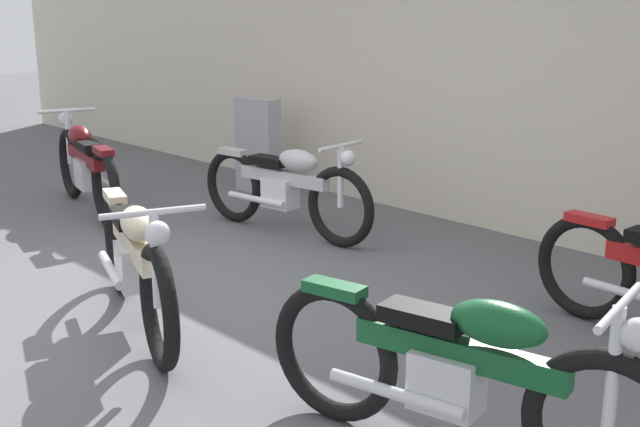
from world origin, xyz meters
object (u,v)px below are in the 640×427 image
(motorcycle_maroon, at_px, (86,166))
(motorcycle_cream, at_px, (135,259))
(motorcycle_silver, at_px, (285,187))
(motorcycle_green, at_px, (461,373))
(stone_marker, at_px, (258,146))

(motorcycle_maroon, distance_m, motorcycle_cream, 3.30)
(motorcycle_silver, xyz_separation_m, motorcycle_cream, (1.01, -2.18, 0.02))
(motorcycle_green, distance_m, motorcycle_maroon, 5.62)
(stone_marker, distance_m, motorcycle_green, 5.76)
(motorcycle_green, height_order, motorcycle_maroon, motorcycle_maroon)
(motorcycle_green, relative_size, motorcycle_maroon, 0.96)
(motorcycle_silver, distance_m, motorcycle_green, 3.98)
(stone_marker, relative_size, motorcycle_green, 0.51)
(stone_marker, xyz_separation_m, motorcycle_green, (5.00, -2.86, -0.08))
(stone_marker, bearing_deg, motorcycle_maroon, -105.87)
(motorcycle_green, bearing_deg, stone_marker, 138.73)
(stone_marker, xyz_separation_m, motorcycle_silver, (1.53, -0.91, -0.09))
(motorcycle_silver, bearing_deg, motorcycle_cream, -71.91)
(motorcycle_green, distance_m, motorcycle_cream, 2.47)
(stone_marker, height_order, motorcycle_green, stone_marker)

